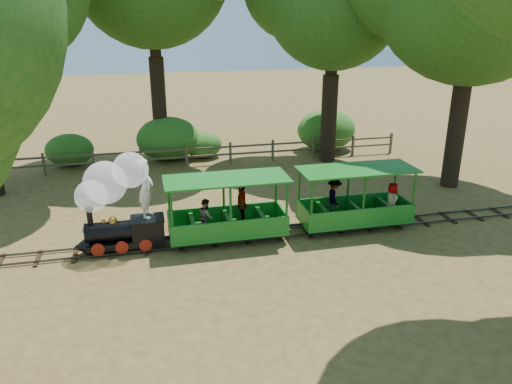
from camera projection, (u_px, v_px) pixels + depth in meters
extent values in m
plane|color=olive|center=(245.00, 238.00, 15.38)|extent=(90.00, 90.00, 0.00)
cube|color=#3F3D3A|center=(247.00, 240.00, 15.08)|extent=(22.00, 0.05, 0.05)
cube|color=#3F3D3A|center=(243.00, 232.00, 15.63)|extent=(22.00, 0.05, 0.05)
cube|color=#382314|center=(245.00, 238.00, 15.37)|extent=(0.12, 1.00, 0.05)
cube|color=#382314|center=(75.00, 255.00, 14.30)|extent=(0.12, 1.00, 0.05)
cube|color=#382314|center=(394.00, 223.00, 16.44)|extent=(0.12, 1.00, 0.05)
cube|color=black|center=(126.00, 242.00, 14.52)|extent=(2.23, 0.71, 0.18)
cylinder|color=black|center=(112.00, 231.00, 14.32)|extent=(1.42, 0.57, 0.57)
cylinder|color=black|center=(90.00, 216.00, 14.02)|extent=(0.16, 0.16, 0.45)
sphere|color=#BB7A2C|center=(113.00, 221.00, 14.22)|extent=(0.26, 0.26, 0.26)
cylinder|color=#BB7A2C|center=(103.00, 221.00, 14.16)|extent=(0.10, 0.10, 0.10)
cube|color=black|center=(148.00, 228.00, 14.53)|extent=(0.91, 0.71, 0.56)
cube|color=black|center=(147.00, 218.00, 14.43)|extent=(0.96, 0.77, 0.04)
cone|color=black|center=(82.00, 246.00, 14.27)|extent=(0.46, 0.65, 0.65)
cylinder|color=#BB7A2C|center=(85.00, 230.00, 14.12)|extent=(0.10, 0.14, 0.14)
cylinder|color=maroon|center=(98.00, 250.00, 14.02)|extent=(0.37, 0.06, 0.37)
cylinder|color=maroon|center=(99.00, 239.00, 14.69)|extent=(0.37, 0.06, 0.37)
cylinder|color=maroon|center=(122.00, 247.00, 14.16)|extent=(0.37, 0.06, 0.37)
cylinder|color=maroon|center=(122.00, 237.00, 14.83)|extent=(0.37, 0.06, 0.37)
cylinder|color=maroon|center=(146.00, 245.00, 14.31)|extent=(0.37, 0.06, 0.37)
cylinder|color=maroon|center=(145.00, 235.00, 14.97)|extent=(0.37, 0.06, 0.37)
sphere|color=white|center=(91.00, 196.00, 13.89)|extent=(0.91, 0.91, 0.91)
sphere|color=white|center=(105.00, 183.00, 13.90)|extent=(1.22, 1.22, 1.22)
sphere|color=white|center=(130.00, 170.00, 14.00)|extent=(1.02, 1.02, 1.02)
imported|color=white|center=(146.00, 188.00, 14.25)|extent=(0.56, 0.72, 1.74)
cube|color=#1A771F|center=(228.00, 231.00, 15.15)|extent=(3.51, 1.34, 0.10)
cube|color=#166018|center=(228.00, 234.00, 15.19)|extent=(3.16, 0.52, 0.14)
cube|color=#1A771F|center=(231.00, 230.00, 14.47)|extent=(3.51, 0.06, 0.52)
cube|color=#1A771F|center=(224.00, 213.00, 15.62)|extent=(3.51, 0.06, 0.52)
cube|color=#1A771F|center=(227.00, 179.00, 14.58)|extent=(3.67, 1.50, 0.05)
cylinder|color=#166018|center=(172.00, 218.00, 13.95)|extent=(0.07, 0.07, 1.65)
cylinder|color=#166018|center=(169.00, 203.00, 15.07)|extent=(0.07, 0.07, 1.65)
cylinder|color=#166018|center=(287.00, 208.00, 14.66)|extent=(0.07, 0.07, 1.65)
cylinder|color=#166018|center=(276.00, 194.00, 15.78)|extent=(0.07, 0.07, 1.65)
cube|color=#166018|center=(193.00, 226.00, 14.83)|extent=(0.12, 1.14, 0.41)
cube|color=#166018|center=(227.00, 223.00, 15.06)|extent=(0.12, 1.14, 0.41)
cube|color=#166018|center=(261.00, 220.00, 15.28)|extent=(0.12, 1.14, 0.41)
cylinder|color=black|center=(192.00, 242.00, 14.61)|extent=(0.29, 0.06, 0.29)
cylinder|color=black|center=(190.00, 232.00, 15.26)|extent=(0.29, 0.06, 0.29)
cylinder|color=black|center=(266.00, 234.00, 15.09)|extent=(0.29, 0.06, 0.29)
cylinder|color=black|center=(261.00, 225.00, 15.74)|extent=(0.29, 0.06, 0.29)
imported|color=gray|center=(206.00, 216.00, 14.68)|extent=(0.43, 0.54, 1.08)
imported|color=gray|center=(242.00, 204.00, 15.30)|extent=(0.44, 0.82, 1.33)
cube|color=#1A771F|center=(354.00, 218.00, 16.03)|extent=(3.51, 1.34, 0.10)
cube|color=#166018|center=(354.00, 222.00, 16.07)|extent=(3.16, 0.52, 0.14)
cube|color=#1A771F|center=(363.00, 217.00, 15.35)|extent=(3.51, 0.06, 0.52)
cube|color=#1A771F|center=(347.00, 203.00, 16.50)|extent=(3.51, 0.06, 0.52)
cube|color=#1A771F|center=(357.00, 169.00, 15.46)|extent=(3.67, 1.50, 0.05)
cylinder|color=#166018|center=(312.00, 206.00, 14.83)|extent=(0.07, 0.07, 1.65)
cylinder|color=#166018|center=(299.00, 192.00, 15.95)|extent=(0.07, 0.07, 1.65)
cylinder|color=#166018|center=(413.00, 197.00, 15.54)|extent=(0.07, 0.07, 1.65)
cylinder|color=#166018|center=(395.00, 184.00, 16.66)|extent=(0.07, 0.07, 1.65)
cube|color=#166018|center=(323.00, 214.00, 15.71)|extent=(0.12, 1.14, 0.41)
cube|color=#166018|center=(354.00, 211.00, 15.94)|extent=(0.12, 1.14, 0.41)
cube|color=#166018|center=(385.00, 208.00, 16.16)|extent=(0.12, 1.14, 0.41)
cylinder|color=black|center=(325.00, 228.00, 15.49)|extent=(0.29, 0.06, 0.29)
cylinder|color=black|center=(317.00, 220.00, 16.14)|extent=(0.29, 0.06, 0.29)
cylinder|color=black|center=(391.00, 222.00, 15.97)|extent=(0.29, 0.06, 0.29)
cylinder|color=black|center=(381.00, 214.00, 16.62)|extent=(0.29, 0.06, 0.29)
imported|color=gray|center=(334.00, 197.00, 15.99)|extent=(0.57, 0.85, 1.23)
imported|color=gray|center=(392.00, 201.00, 15.73)|extent=(0.48, 0.64, 1.18)
cylinder|color=#2D2116|center=(159.00, 110.00, 22.84)|extent=(0.66, 0.66, 4.70)
cylinder|color=#2D2116|center=(154.00, 25.00, 21.58)|extent=(0.50, 0.50, 2.68)
cylinder|color=#2D2116|center=(329.00, 119.00, 22.74)|extent=(0.72, 0.72, 3.94)
cylinder|color=#2D2116|center=(332.00, 48.00, 21.68)|extent=(0.54, 0.54, 2.25)
cylinder|color=#2D2116|center=(456.00, 135.00, 19.34)|extent=(0.68, 0.68, 4.14)
cylinder|color=#2D2116|center=(468.00, 48.00, 18.22)|extent=(0.51, 0.51, 2.37)
cube|color=brown|center=(44.00, 165.00, 21.03)|extent=(0.10, 0.10, 1.00)
cube|color=brown|center=(93.00, 162.00, 21.46)|extent=(0.10, 0.10, 1.00)
cube|color=brown|center=(141.00, 159.00, 21.89)|extent=(0.10, 0.10, 1.00)
cube|color=brown|center=(186.00, 156.00, 22.31)|extent=(0.10, 0.10, 1.00)
cube|color=brown|center=(230.00, 153.00, 22.74)|extent=(0.10, 0.10, 1.00)
cube|color=brown|center=(273.00, 150.00, 23.17)|extent=(0.10, 0.10, 1.00)
cube|color=brown|center=(313.00, 148.00, 23.59)|extent=(0.10, 0.10, 1.00)
cube|color=brown|center=(353.00, 145.00, 24.02)|extent=(0.10, 0.10, 1.00)
cube|color=brown|center=(391.00, 143.00, 24.45)|extent=(0.10, 0.10, 1.00)
cube|color=brown|center=(208.00, 148.00, 22.42)|extent=(18.00, 0.06, 0.08)
cube|color=brown|center=(209.00, 155.00, 22.54)|extent=(18.00, 0.06, 0.08)
ellipsoid|color=#2D6B1E|center=(69.00, 150.00, 22.34)|extent=(2.12, 1.63, 1.47)
ellipsoid|color=#2D6B1E|center=(168.00, 139.00, 23.18)|extent=(2.92, 2.25, 2.02)
ellipsoid|color=#2D6B1E|center=(203.00, 145.00, 23.65)|extent=(1.80, 1.39, 1.25)
ellipsoid|color=#2D6B1E|center=(326.00, 130.00, 24.84)|extent=(2.94, 2.26, 2.04)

